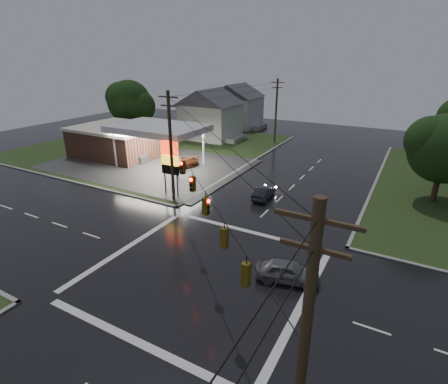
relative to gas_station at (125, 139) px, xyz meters
The scene contains 15 objects.
ground 32.46m from the gas_station, 37.50° to the right, with size 120.00×120.00×0.00m, color black.
grass_nw 6.79m from the gas_station, 92.95° to the left, with size 36.00×36.00×0.08m, color black.
gas_station is the anchor object (origin of this frame).
pylon_sign 17.81m from the gas_station, 31.22° to the right, with size 2.00×0.35×6.00m.
utility_pole_nw 19.38m from the gas_station, 32.23° to the right, with size 2.20×0.32×11.00m.
utility_pole_se 45.83m from the gas_station, 39.70° to the right, with size 2.20×0.32×11.00m.
utility_pole_n 24.60m from the gas_station, 48.53° to the left, with size 2.20×0.32×10.50m.
traffic_signals 32.63m from the gas_station, 37.50° to the right, with size 26.87×26.87×1.47m.
house_near 17.07m from the gas_station, 73.83° to the left, with size 11.05×8.48×8.60m.
house_far 28.61m from the gas_station, 82.50° to the left, with size 11.05×8.48×8.60m.
tree_nw_behind 13.63m from the gas_station, 128.42° to the left, with size 8.93×7.60×10.00m.
tree_ne_near 40.00m from the gas_station, ahead, with size 7.99×6.80×8.98m.
car_north 24.73m from the gas_station, 12.19° to the right, with size 1.36×3.89×1.28m, color black.
car_crossing 35.87m from the gas_station, 29.73° to the right, with size 1.68×4.18×1.42m, color slate.
car_pump 11.04m from the gas_station, ahead, with size 1.90×4.67×1.36m, color #612C16.
Camera 1 is at (11.17, -17.19, 14.11)m, focal length 28.00 mm.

